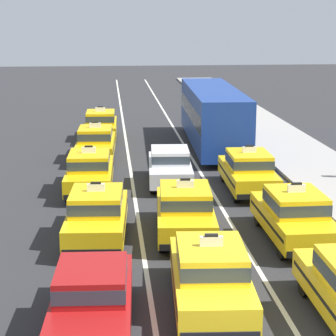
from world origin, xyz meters
name	(u,v)px	position (x,y,z in m)	size (l,w,h in m)	color
lane_stripe_left_center	(129,159)	(-1.60, 20.00, 0.00)	(0.14, 80.00, 0.01)	silver
lane_stripe_center_right	(192,158)	(1.60, 20.00, 0.00)	(0.14, 80.00, 0.01)	silver
sidewalk_curb	(334,179)	(7.20, 15.00, 0.07)	(4.00, 90.00, 0.15)	#9E9993
sedan_left_nearest	(92,296)	(-3.02, 2.59, 0.85)	(1.97, 4.38, 1.58)	black
taxi_left_second	(97,214)	(-3.00, 8.57, 0.88)	(2.08, 4.66, 1.96)	black
taxi_left_third	(90,171)	(-3.38, 14.25, 0.88)	(1.96, 4.62, 1.96)	black
taxi_left_fourth	(96,143)	(-3.24, 20.08, 0.88)	(2.01, 4.63, 1.96)	black
taxi_left_fifth	(101,124)	(-3.03, 25.42, 0.88)	(1.92, 4.60, 1.96)	black
taxi_center_nearest	(210,274)	(-0.16, 3.48, 0.88)	(2.08, 4.66, 1.96)	black
taxi_center_second	(185,210)	(-0.15, 8.73, 0.88)	(2.13, 4.68, 1.96)	black
sedan_center_third	(170,165)	(-0.01, 15.08, 0.85)	(2.01, 4.40, 1.58)	black
taxi_right_second	(294,215)	(3.26, 7.87, 0.88)	(1.82, 4.56, 1.96)	black
taxi_right_third	(248,171)	(3.07, 13.72, 0.88)	(1.92, 4.60, 1.96)	black
bus_right_fourth	(213,114)	(3.10, 22.72, 1.82)	(2.89, 11.28, 3.22)	black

